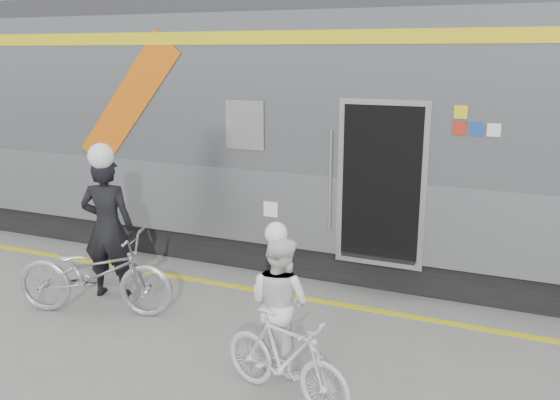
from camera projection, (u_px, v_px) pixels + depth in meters
The scene contains 9 objects.
ground at pixel (198, 368), 6.29m from camera, with size 90.00×90.00×0.00m, color slate.
train at pixel (275, 126), 9.89m from camera, with size 24.00×3.17×4.10m.
safety_strip at pixel (278, 294), 8.21m from camera, with size 24.00×0.12×0.01m, color yellow.
man at pixel (108, 227), 7.96m from camera, with size 0.71×0.47×1.95m, color black.
bicycle_left at pixel (95, 274), 7.50m from camera, with size 0.71×2.04×1.07m, color #A6A9AE.
woman at pixel (279, 303), 6.15m from camera, with size 0.71×0.55×1.46m, color white.
bicycle_right at pixel (286, 358), 5.62m from camera, with size 0.42×1.47×0.89m, color beige.
helmet_man at pixel (101, 143), 7.68m from camera, with size 0.34×0.34×0.34m, color white.
helmet_woman at pixel (279, 225), 5.94m from camera, with size 0.23×0.23×0.23m, color white.
Camera 1 is at (3.04, -4.86, 3.27)m, focal length 38.00 mm.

